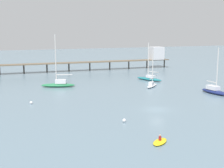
{
  "coord_description": "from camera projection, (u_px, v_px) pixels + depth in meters",
  "views": [
    {
      "loc": [
        -29.5,
        -47.25,
        14.11
      ],
      "look_at": [
        0.0,
        20.79,
        1.5
      ],
      "focal_mm": 49.67,
      "sensor_mm": 36.0,
      "label": 1
    }
  ],
  "objects": [
    {
      "name": "ground_plane",
      "position": [
        157.0,
        109.0,
        56.67
      ],
      "size": [
        400.0,
        400.0,
        0.0
      ],
      "primitive_type": "plane",
      "color": "slate"
    },
    {
      "name": "mooring_buoy_mid",
      "position": [
        124.0,
        120.0,
        48.69
      ],
      "size": [
        0.58,
        0.58,
        0.58
      ],
      "primitive_type": "sphere",
      "color": "silver",
      "rests_on": "ground_plane"
    },
    {
      "name": "dinghy_yellow",
      "position": [
        160.0,
        141.0,
        39.61
      ],
      "size": [
        3.35,
        3.02,
        1.14
      ],
      "color": "yellow",
      "rests_on": "ground_plane"
    },
    {
      "name": "mooring_buoy_near",
      "position": [
        31.0,
        103.0,
        60.88
      ],
      "size": [
        0.57,
        0.57,
        0.57
      ],
      "primitive_type": "sphere",
      "color": "silver",
      "rests_on": "ground_plane"
    },
    {
      "name": "sailboat_teal",
      "position": [
        149.0,
        78.0,
        90.27
      ],
      "size": [
        5.17,
        8.91,
        10.98
      ],
      "color": "#1E727A",
      "rests_on": "ground_plane"
    },
    {
      "name": "pier",
      "position": [
        118.0,
        58.0,
        116.15
      ],
      "size": [
        79.67,
        7.97,
        8.15
      ],
      "color": "brown",
      "rests_on": "ground_plane"
    },
    {
      "name": "sailboat_navy",
      "position": [
        214.0,
        90.0,
        71.08
      ],
      "size": [
        2.72,
        8.06,
        10.52
      ],
      "color": "navy",
      "rests_on": "ground_plane"
    },
    {
      "name": "sailboat_green",
      "position": [
        59.0,
        84.0,
        79.63
      ],
      "size": [
        8.92,
        5.28,
        13.41
      ],
      "color": "#287F4C",
      "rests_on": "ground_plane"
    },
    {
      "name": "sailboat_white",
      "position": [
        152.0,
        84.0,
        79.68
      ],
      "size": [
        5.67,
        5.3,
        9.6
      ],
      "color": "white",
      "rests_on": "ground_plane"
    }
  ]
}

